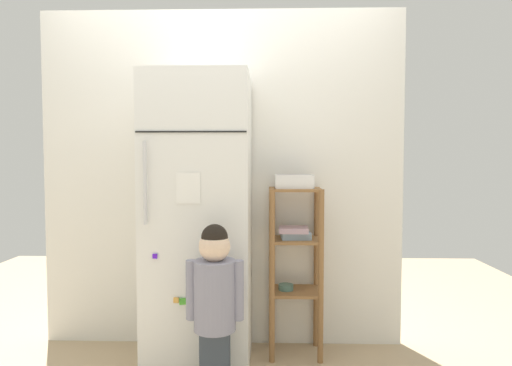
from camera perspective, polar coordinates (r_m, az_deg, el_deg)
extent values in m
plane|color=tan|center=(2.96, -5.11, -22.50)|extent=(6.00, 6.00, 0.00)
cube|color=silver|center=(3.01, -4.48, 0.55)|extent=(2.47, 0.03, 2.29)
cube|color=white|center=(2.73, -7.41, -4.97)|extent=(0.63, 0.57, 1.79)
cube|color=black|center=(2.43, -8.55, 6.66)|extent=(0.61, 0.01, 0.01)
cylinder|color=silver|center=(2.46, -14.34, 0.03)|extent=(0.02, 0.02, 0.46)
cube|color=white|center=(2.43, -8.86, -0.65)|extent=(0.13, 0.00, 0.17)
cube|color=blue|center=(2.47, -4.46, -10.51)|extent=(0.03, 0.01, 0.02)
cube|color=gold|center=(2.56, -10.42, -14.86)|extent=(0.03, 0.01, 0.03)
cube|color=#5518D7|center=(2.52, -13.11, -9.32)|extent=(0.03, 0.01, 0.03)
cube|color=#52C535|center=(2.56, -9.57, -15.05)|extent=(0.04, 0.02, 0.04)
cube|color=#363F4A|center=(2.50, -5.37, -22.68)|extent=(0.15, 0.10, 0.39)
cylinder|color=gray|center=(2.36, -5.42, -14.40)|extent=(0.22, 0.22, 0.37)
sphere|color=gray|center=(2.38, -5.24, -9.93)|extent=(0.10, 0.10, 0.10)
sphere|color=beige|center=(2.29, -5.45, -8.24)|extent=(0.17, 0.17, 0.17)
sphere|color=black|center=(2.29, -5.45, -7.13)|extent=(0.14, 0.14, 0.14)
cylinder|color=gray|center=(2.37, -8.42, -13.66)|extent=(0.06, 0.06, 0.31)
cylinder|color=gray|center=(2.34, -2.38, -13.83)|extent=(0.06, 0.06, 0.31)
cylinder|color=olive|center=(2.78, 2.11, -12.13)|extent=(0.04, 0.04, 1.09)
cylinder|color=olive|center=(2.80, 8.49, -12.05)|extent=(0.04, 0.04, 1.09)
cylinder|color=olive|center=(3.03, 2.06, -10.89)|extent=(0.04, 0.04, 1.09)
cylinder|color=olive|center=(3.05, 7.90, -10.83)|extent=(0.04, 0.04, 1.09)
cube|color=olive|center=(2.83, 5.20, -0.84)|extent=(0.32, 0.27, 0.02)
cube|color=olive|center=(2.87, 5.16, -7.44)|extent=(0.32, 0.27, 0.02)
cube|color=olive|center=(2.95, 5.13, -13.95)|extent=(0.32, 0.27, 0.02)
cube|color=#99B2C6|center=(2.87, 5.22, -6.81)|extent=(0.20, 0.17, 0.04)
cube|color=#B293A3|center=(2.84, 4.93, -6.11)|extent=(0.19, 0.16, 0.03)
cylinder|color=#4C7266|center=(2.94, 3.94, -13.45)|extent=(0.10, 0.10, 0.04)
cube|color=white|center=(2.82, 4.99, -0.61)|extent=(0.24, 0.20, 0.01)
cube|color=white|center=(2.72, 5.11, 0.12)|extent=(0.24, 0.01, 0.09)
cube|color=white|center=(2.91, 4.88, 0.31)|extent=(0.24, 0.01, 0.09)
cube|color=white|center=(2.81, 2.57, 0.22)|extent=(0.01, 0.20, 0.09)
cube|color=white|center=(2.82, 7.40, 0.22)|extent=(0.01, 0.20, 0.09)
sphere|color=red|center=(2.84, 4.83, 0.16)|extent=(0.07, 0.07, 0.07)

